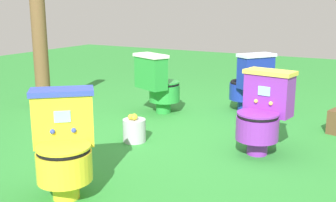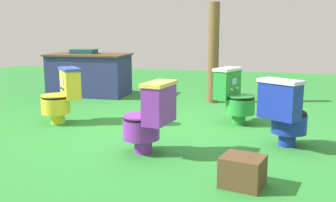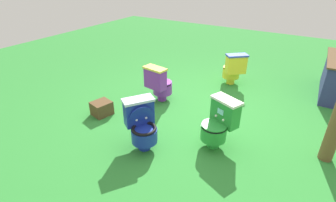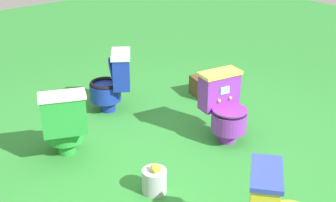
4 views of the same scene
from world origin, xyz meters
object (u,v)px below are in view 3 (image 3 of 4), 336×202
(toilet_blue, at_px, (142,124))
(lemon_bucket, at_px, (221,104))
(toilet_purple, at_px, (159,84))
(toilet_yellow, at_px, (233,69))
(toilet_green, at_px, (219,123))
(small_crate, at_px, (102,108))

(toilet_blue, xyz_separation_m, lemon_bucket, (-1.61, 0.59, -0.26))
(toilet_purple, distance_m, toilet_yellow, 1.76)
(toilet_yellow, distance_m, lemon_bucket, 1.22)
(toilet_green, bearing_deg, toilet_yellow, -53.12)
(lemon_bucket, bearing_deg, toilet_yellow, -169.66)
(toilet_purple, xyz_separation_m, toilet_blue, (1.30, 0.55, 0.00))
(toilet_blue, distance_m, small_crate, 1.23)
(small_crate, height_order, lemon_bucket, lemon_bucket)
(toilet_yellow, relative_size, lemon_bucket, 2.63)
(toilet_blue, bearing_deg, toilet_green, 157.13)
(toilet_green, height_order, toilet_yellow, same)
(toilet_yellow, bearing_deg, toilet_green, -117.05)
(toilet_yellow, relative_size, small_crate, 2.27)
(toilet_green, distance_m, toilet_blue, 1.10)
(toilet_green, xyz_separation_m, toilet_purple, (-0.70, -1.48, 0.00))
(toilet_green, relative_size, lemon_bucket, 2.63)
(toilet_purple, bearing_deg, toilet_green, -16.32)
(toilet_purple, relative_size, lemon_bucket, 2.63)
(small_crate, xyz_separation_m, lemon_bucket, (-1.27, 1.74, -0.00))
(lemon_bucket, bearing_deg, toilet_purple, -74.59)
(lemon_bucket, bearing_deg, small_crate, -53.85)
(toilet_green, xyz_separation_m, lemon_bucket, (-1.02, -0.33, -0.25))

